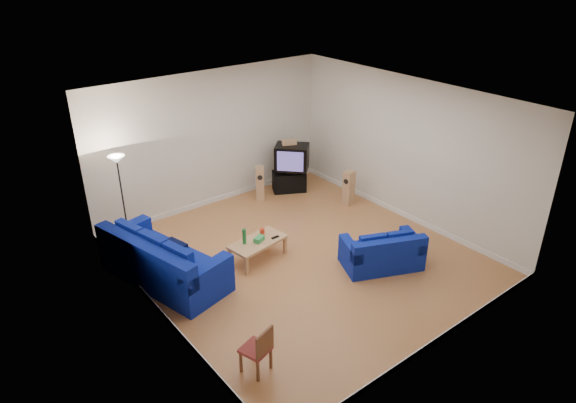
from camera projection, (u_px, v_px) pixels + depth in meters
room at (301, 188)px, 9.59m from camera, size 6.01×6.51×3.21m
sofa_three_seat at (162, 264)px, 9.40m from camera, size 1.66×2.69×0.97m
sofa_loveseat at (382, 254)px, 9.87m from camera, size 1.69×1.35×0.74m
coffee_table at (258, 243)px, 10.07m from camera, size 1.22×0.74×0.42m
bottle at (244, 236)px, 9.89m from camera, size 0.10×0.10×0.32m
tissue_box at (259, 239)px, 10.02m from camera, size 0.26×0.21×0.10m
red_canister at (262, 232)px, 10.24m from camera, size 0.12×0.12×0.14m
remote at (275, 237)px, 10.15m from camera, size 0.17×0.05×0.02m
tv_stand at (289, 181)px, 13.03m from camera, size 0.94×0.79×0.50m
av_receiver at (288, 170)px, 12.92m from camera, size 0.58×0.58×0.10m
television at (292, 157)px, 12.72m from camera, size 0.98×0.99×0.62m
centre_speaker at (289, 142)px, 12.60m from camera, size 0.38×0.28×0.12m
speaker_left at (260, 183)px, 12.51m from camera, size 0.30×0.32×0.85m
speaker_right at (349, 188)px, 12.26m from camera, size 0.29×0.24×0.86m
floor_lamp at (118, 172)px, 10.11m from camera, size 0.33×0.33×1.95m
dining_chair at (259, 348)px, 7.31m from camera, size 0.47×0.47×0.79m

